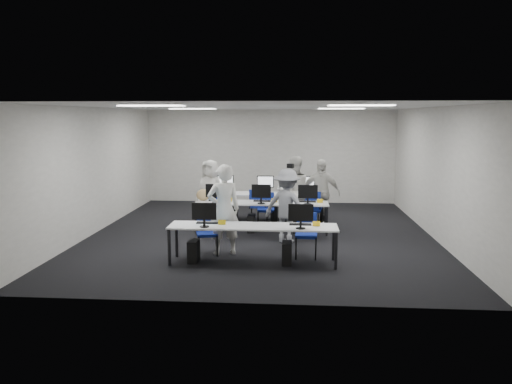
# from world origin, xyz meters

# --- Properties ---
(room) EXTENTS (9.00, 9.02, 3.00)m
(room) POSITION_xyz_m (0.00, 0.00, 1.50)
(room) COLOR black
(room) RESTS_ON ground
(ceiling_panels) EXTENTS (5.20, 4.60, 0.02)m
(ceiling_panels) POSITION_xyz_m (0.00, 0.00, 2.98)
(ceiling_panels) COLOR white
(ceiling_panels) RESTS_ON room
(desk_front) EXTENTS (3.20, 0.70, 0.73)m
(desk_front) POSITION_xyz_m (0.00, -2.40, 0.68)
(desk_front) COLOR white
(desk_front) RESTS_ON ground
(desk_mid) EXTENTS (3.20, 0.70, 0.73)m
(desk_mid) POSITION_xyz_m (0.00, 0.20, 0.68)
(desk_mid) COLOR white
(desk_mid) RESTS_ON ground
(desk_back) EXTENTS (3.20, 0.70, 0.73)m
(desk_back) POSITION_xyz_m (0.00, 1.60, 0.68)
(desk_back) COLOR white
(desk_back) RESTS_ON ground
(equipment_front) EXTENTS (2.51, 0.41, 1.19)m
(equipment_front) POSITION_xyz_m (-0.19, -2.42, 0.36)
(equipment_front) COLOR #0C5A9E
(equipment_front) RESTS_ON desk_front
(equipment_mid) EXTENTS (2.91, 0.41, 1.19)m
(equipment_mid) POSITION_xyz_m (-0.19, 0.18, 0.36)
(equipment_mid) COLOR white
(equipment_mid) RESTS_ON desk_mid
(equipment_back) EXTENTS (2.91, 0.41, 1.19)m
(equipment_back) POSITION_xyz_m (0.19, 1.62, 0.36)
(equipment_back) COLOR white
(equipment_back) RESTS_ON desk_back
(chair_0) EXTENTS (0.50, 0.53, 0.82)m
(chair_0) POSITION_xyz_m (-0.98, -1.86, 0.26)
(chair_0) COLOR navy
(chair_0) RESTS_ON ground
(chair_1) EXTENTS (0.44, 0.48, 0.87)m
(chair_1) POSITION_xyz_m (1.03, -1.90, 0.27)
(chair_1) COLOR navy
(chair_1) RESTS_ON ground
(chair_2) EXTENTS (0.58, 0.61, 0.92)m
(chair_2) POSITION_xyz_m (-1.25, 0.80, 0.29)
(chair_2) COLOR navy
(chair_2) RESTS_ON ground
(chair_3) EXTENTS (0.44, 0.48, 0.86)m
(chair_3) POSITION_xyz_m (0.07, 0.77, 0.27)
(chair_3) COLOR navy
(chair_3) RESTS_ON ground
(chair_4) EXTENTS (0.48, 0.51, 0.85)m
(chair_4) POSITION_xyz_m (1.22, 0.80, 0.27)
(chair_4) COLOR navy
(chair_4) RESTS_ON ground
(chair_5) EXTENTS (0.48, 0.51, 0.89)m
(chair_5) POSITION_xyz_m (-1.16, 0.95, 0.28)
(chair_5) COLOR navy
(chair_5) RESTS_ON ground
(chair_6) EXTENTS (0.47, 0.51, 0.93)m
(chair_6) POSITION_xyz_m (-0.15, 1.14, 0.29)
(chair_6) COLOR navy
(chair_6) RESTS_ON ground
(chair_7) EXTENTS (0.52, 0.55, 0.91)m
(chair_7) POSITION_xyz_m (1.26, 0.99, 0.29)
(chair_7) COLOR navy
(chair_7) RESTS_ON ground
(handbag) EXTENTS (0.40, 0.32, 0.28)m
(handbag) POSITION_xyz_m (-1.45, 0.35, 0.87)
(handbag) COLOR tan
(handbag) RESTS_ON desk_mid
(student_0) EXTENTS (0.79, 0.66, 1.84)m
(student_0) POSITION_xyz_m (-0.64, -1.83, 0.92)
(student_0) COLOR #BAB7AF
(student_0) RESTS_ON ground
(student_1) EXTENTS (1.01, 0.88, 1.79)m
(student_1) POSITION_xyz_m (0.77, 0.93, 0.90)
(student_1) COLOR #BAB7AF
(student_1) RESTS_ON ground
(student_2) EXTENTS (0.96, 0.81, 1.67)m
(student_2) POSITION_xyz_m (-1.40, 1.11, 0.83)
(student_2) COLOR #BAB7AF
(student_2) RESTS_ON ground
(student_3) EXTENTS (1.06, 0.60, 1.71)m
(student_3) POSITION_xyz_m (1.45, 1.04, 0.86)
(student_3) COLOR #BAB7AF
(student_3) RESTS_ON ground
(photographer) EXTENTS (1.21, 0.96, 1.64)m
(photographer) POSITION_xyz_m (0.62, -0.72, 0.82)
(photographer) COLOR slate
(photographer) RESTS_ON ground
(dslr_camera) EXTENTS (0.20, 0.22, 0.10)m
(dslr_camera) POSITION_xyz_m (0.69, -0.55, 1.69)
(dslr_camera) COLOR black
(dslr_camera) RESTS_ON photographer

